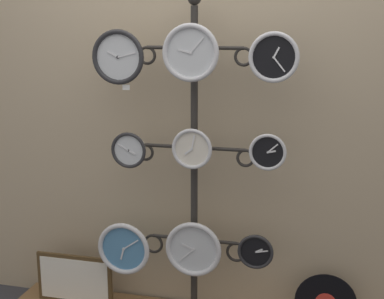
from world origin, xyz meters
TOP-DOWN VIEW (x-y plane):
  - shop_wall at (0.00, 0.57)m, footprint 4.40×0.04m
  - display_stand at (0.00, 0.41)m, footprint 0.67×0.33m
  - clock_top_left at (-0.39, 0.31)m, footprint 0.29×0.04m
  - clock_top_center at (0.01, 0.29)m, footprint 0.30×0.04m
  - clock_top_right at (0.43, 0.30)m, footprint 0.25×0.04m
  - clock_middle_left at (-0.35, 0.32)m, footprint 0.20×0.04m
  - clock_middle_center at (0.01, 0.32)m, footprint 0.22×0.04m
  - clock_middle_right at (0.41, 0.30)m, footprint 0.19×0.04m
  - clock_bottom_left at (-0.38, 0.29)m, footprint 0.31×0.04m
  - clock_bottom_center at (0.02, 0.32)m, footprint 0.32×0.04m
  - clock_bottom_right at (0.36, 0.33)m, footprint 0.20×0.04m
  - picture_frame at (-0.73, 0.35)m, footprint 0.48×0.02m
  - price_tag_upper at (-0.35, 0.30)m, footprint 0.04×0.00m

SIDE VIEW (x-z plane):
  - picture_frame at x=-0.73m, z-range 0.06..0.37m
  - clock_bottom_left at x=-0.38m, z-range 0.32..0.63m
  - clock_bottom_center at x=0.02m, z-range 0.34..0.66m
  - clock_bottom_right at x=0.36m, z-range 0.42..0.62m
  - display_stand at x=0.00m, z-range -0.24..1.64m
  - clock_middle_left at x=-0.35m, z-range 0.94..1.14m
  - clock_middle_center at x=0.01m, z-range 0.96..1.18m
  - clock_middle_right at x=0.41m, z-range 0.99..1.18m
  - price_tag_upper at x=-0.35m, z-range 1.38..1.40m
  - shop_wall at x=0.00m, z-range 0.00..2.80m
  - clock_top_left at x=-0.39m, z-range 1.40..1.69m
  - clock_top_right at x=0.43m, z-range 1.43..1.68m
  - clock_top_center at x=0.01m, z-range 1.43..1.72m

